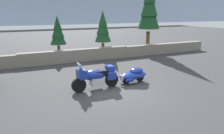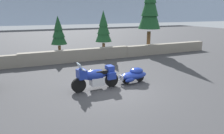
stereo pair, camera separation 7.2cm
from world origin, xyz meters
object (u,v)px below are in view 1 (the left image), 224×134
at_px(car_shaped_trailer, 133,75).
at_px(pine_tree_secondary, 103,28).
at_px(pine_tree_far_right, 58,32).
at_px(pine_tree_tall, 149,6).
at_px(touring_motorcycle, 96,77).

xyz_separation_m(car_shaped_trailer, pine_tree_secondary, (1.22, 6.95, 1.88)).
xyz_separation_m(car_shaped_trailer, pine_tree_far_right, (-2.18, 7.85, 1.63)).
xyz_separation_m(pine_tree_tall, pine_tree_secondary, (-4.19, 0.23, -1.75)).
relative_size(touring_motorcycle, pine_tree_far_right, 0.71).
height_order(car_shaped_trailer, pine_tree_far_right, pine_tree_far_right).
bearing_deg(touring_motorcycle, pine_tree_secondary, 65.00).
relative_size(touring_motorcycle, car_shaped_trailer, 1.04).
height_order(pine_tree_secondary, pine_tree_far_right, pine_tree_secondary).
distance_m(touring_motorcycle, pine_tree_secondary, 7.98).
relative_size(touring_motorcycle, pine_tree_secondary, 0.63).
xyz_separation_m(car_shaped_trailer, pine_tree_tall, (5.41, 6.72, 3.63)).
bearing_deg(touring_motorcycle, pine_tree_tall, 42.44).
distance_m(touring_motorcycle, car_shaped_trailer, 2.10).
bearing_deg(car_shaped_trailer, pine_tree_tall, 51.18).
bearing_deg(pine_tree_tall, car_shaped_trailer, -128.82).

